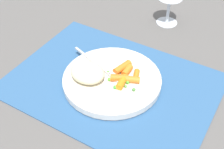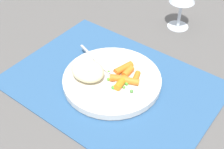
% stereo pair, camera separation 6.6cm
% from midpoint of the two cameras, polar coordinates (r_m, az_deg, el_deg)
% --- Properties ---
extents(ground_plane, '(2.40, 2.40, 0.00)m').
position_cam_midpoint_polar(ground_plane, '(0.79, 2.39, -1.90)').
color(ground_plane, '#565451').
extents(placemat, '(0.52, 0.38, 0.01)m').
position_cam_midpoint_polar(placemat, '(0.79, 2.39, -1.75)').
color(placemat, '#2D5684').
rests_on(placemat, ground_plane).
extents(plate, '(0.25, 0.25, 0.02)m').
position_cam_midpoint_polar(plate, '(0.78, 2.42, -1.12)').
color(plate, silver).
rests_on(plate, placemat).
extents(rice_mound, '(0.09, 0.07, 0.04)m').
position_cam_midpoint_polar(rice_mound, '(0.76, -2.08, 0.63)').
color(rice_mound, beige).
rests_on(rice_mound, plate).
extents(carrot_portion, '(0.08, 0.10, 0.02)m').
position_cam_midpoint_polar(carrot_portion, '(0.77, 4.94, -0.36)').
color(carrot_portion, orange).
rests_on(carrot_portion, plate).
extents(pea_scatter, '(0.09, 0.09, 0.01)m').
position_cam_midpoint_polar(pea_scatter, '(0.76, 4.76, -1.24)').
color(pea_scatter, green).
rests_on(pea_scatter, plate).
extents(fork, '(0.18, 0.07, 0.01)m').
position_cam_midpoint_polar(fork, '(0.80, 0.78, 1.12)').
color(fork, '#BABABA').
rests_on(fork, plate).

